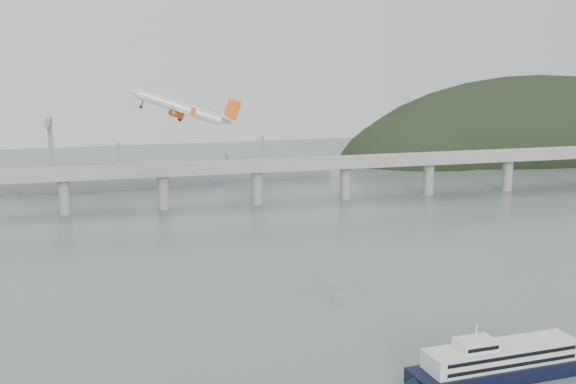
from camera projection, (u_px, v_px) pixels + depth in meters
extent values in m
plane|color=slate|center=(336.00, 352.00, 220.81)|extent=(900.00, 900.00, 0.00)
cube|color=gray|center=(220.00, 169.00, 406.70)|extent=(800.00, 22.00, 2.20)
cube|color=gray|center=(223.00, 168.00, 396.33)|extent=(800.00, 0.60, 1.80)
cube|color=gray|center=(217.00, 162.00, 416.27)|extent=(800.00, 0.60, 1.80)
cylinder|color=gray|center=(64.00, 196.00, 389.30)|extent=(6.00, 6.00, 21.00)
cylinder|color=gray|center=(163.00, 191.00, 401.48)|extent=(6.00, 6.00, 21.00)
cylinder|color=gray|center=(257.00, 187.00, 413.66)|extent=(6.00, 6.00, 21.00)
cylinder|color=gray|center=(345.00, 182.00, 425.84)|extent=(6.00, 6.00, 21.00)
cylinder|color=gray|center=(429.00, 178.00, 438.02)|extent=(6.00, 6.00, 21.00)
cylinder|color=gray|center=(507.00, 174.00, 450.19)|extent=(6.00, 6.00, 21.00)
ellipsoid|color=black|center=(534.00, 175.00, 603.43)|extent=(320.00, 150.00, 156.00)
ellipsoid|color=black|center=(428.00, 175.00, 569.60)|extent=(140.00, 110.00, 96.00)
cube|color=gray|center=(120.00, 181.00, 459.40)|extent=(110.55, 21.43, 8.00)
cube|color=gray|center=(100.00, 169.00, 455.14)|extent=(39.01, 16.73, 8.00)
cylinder|color=gray|center=(119.00, 155.00, 456.22)|extent=(1.60, 1.60, 14.00)
cube|color=gray|center=(263.00, 172.00, 490.82)|extent=(85.00, 13.60, 8.00)
cube|color=gray|center=(250.00, 160.00, 487.16)|extent=(29.75, 11.90, 8.00)
cylinder|color=gray|center=(263.00, 147.00, 487.64)|extent=(1.60, 1.60, 14.00)
cube|color=gray|center=(51.00, 149.00, 479.71)|extent=(3.00, 3.00, 40.00)
cube|color=gray|center=(48.00, 122.00, 466.64)|extent=(3.00, 28.00, 3.00)
cube|color=black|center=(501.00, 370.00, 203.67)|extent=(51.84, 16.54, 4.08)
cube|color=silver|center=(502.00, 354.00, 202.76)|extent=(43.54, 13.81, 5.10)
cube|color=black|center=(514.00, 357.00, 197.73)|extent=(38.62, 3.47, 1.02)
cube|color=black|center=(513.00, 366.00, 198.22)|extent=(38.62, 3.47, 1.02)
cube|color=black|center=(491.00, 342.00, 207.26)|extent=(38.62, 3.47, 1.02)
cube|color=black|center=(490.00, 351.00, 207.75)|extent=(38.62, 3.47, 1.02)
cube|color=silver|center=(476.00, 344.00, 199.35)|extent=(10.77, 7.98, 2.65)
cube|color=black|center=(484.00, 349.00, 196.00)|extent=(9.15, 0.91, 1.02)
cylinder|color=silver|center=(476.00, 332.00, 198.70)|extent=(0.55, 0.55, 4.08)
cylinder|color=silver|center=(180.00, 107.00, 275.25)|extent=(30.54, 7.70, 13.86)
cone|color=silver|center=(133.00, 92.00, 271.22)|extent=(5.88, 4.54, 5.23)
cone|color=silver|center=(229.00, 121.00, 279.37)|extent=(6.56, 4.13, 5.59)
cube|color=silver|center=(182.00, 111.00, 275.59)|extent=(7.34, 37.57, 4.00)
cube|color=silver|center=(226.00, 118.00, 279.06)|extent=(4.12, 13.37, 2.06)
cube|color=#EC5910|center=(232.00, 110.00, 279.02)|extent=(7.03, 0.92, 8.36)
cylinder|color=#EC5910|center=(176.00, 113.00, 281.19)|extent=(5.45, 3.12, 3.94)
cylinder|color=black|center=(170.00, 111.00, 280.66)|extent=(1.39, 2.60, 2.52)
cube|color=silver|center=(177.00, 110.00, 281.10)|extent=(3.03, 0.50, 2.15)
cylinder|color=#EC5910|center=(178.00, 114.00, 269.49)|extent=(5.45, 3.12, 3.94)
cylinder|color=black|center=(171.00, 112.00, 268.96)|extent=(1.39, 2.60, 2.52)
cube|color=silver|center=(179.00, 111.00, 269.40)|extent=(3.03, 0.50, 2.15)
cylinder|color=black|center=(180.00, 116.00, 278.52)|extent=(1.26, 0.50, 2.63)
cylinder|color=black|center=(179.00, 119.00, 278.61)|extent=(1.56, 0.55, 1.56)
cylinder|color=black|center=(181.00, 117.00, 272.99)|extent=(1.26, 0.50, 2.63)
cylinder|color=black|center=(180.00, 120.00, 273.08)|extent=(1.56, 0.55, 1.56)
cylinder|color=black|center=(142.00, 104.00, 272.47)|extent=(1.26, 0.50, 2.63)
cylinder|color=black|center=(141.00, 107.00, 272.57)|extent=(1.56, 0.55, 1.56)
cube|color=#EC5910|center=(186.00, 107.00, 294.07)|extent=(2.54, 0.41, 3.07)
cube|color=#EC5910|center=(193.00, 112.00, 257.91)|extent=(2.54, 0.41, 3.07)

